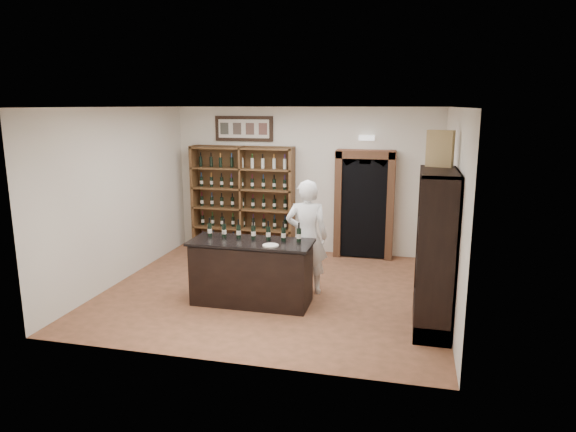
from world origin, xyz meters
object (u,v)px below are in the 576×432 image
object	(u,v)px
tasting_counter	(252,273)
shopkeeper	(307,237)
wine_shelf	(243,198)
counter_bottle_0	(210,230)
side_cabinet	(436,276)
wine_crate	(440,149)

from	to	relation	value
tasting_counter	shopkeeper	size ratio (longest dim) A/B	1.00
wine_shelf	tasting_counter	bearing A→B (deg)	-69.44
counter_bottle_0	side_cabinet	world-z (taller)	side_cabinet
counter_bottle_0	shopkeeper	distance (m)	1.56
tasting_counter	side_cabinet	size ratio (longest dim) A/B	0.85
side_cabinet	wine_crate	xyz separation A→B (m)	(-0.03, 0.40, 1.70)
shopkeeper	wine_crate	bearing A→B (deg)	155.63
side_cabinet	tasting_counter	bearing A→B (deg)	173.72
wine_shelf	wine_crate	distance (m)	4.92
counter_bottle_0	wine_crate	distance (m)	3.67
wine_shelf	side_cabinet	xyz separation A→B (m)	(3.82, -3.23, -0.35)
wine_shelf	counter_bottle_0	size ratio (longest dim) A/B	7.33
side_cabinet	shopkeeper	size ratio (longest dim) A/B	1.17
tasting_counter	counter_bottle_0	bearing A→B (deg)	170.39
wine_shelf	shopkeeper	bearing A→B (deg)	-51.00
wine_shelf	wine_crate	xyz separation A→B (m)	(3.80, -2.83, 1.35)
wine_shelf	shopkeeper	distance (m)	2.92
tasting_counter	shopkeeper	world-z (taller)	shopkeeper
counter_bottle_0	wine_crate	xyz separation A→B (m)	(3.42, -0.02, 1.34)
tasting_counter	wine_shelf	bearing A→B (deg)	110.56
counter_bottle_0	wine_shelf	bearing A→B (deg)	97.70
counter_bottle_0	wine_crate	size ratio (longest dim) A/B	0.60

